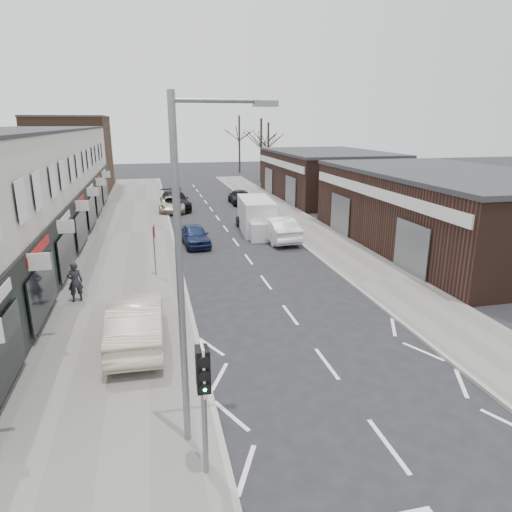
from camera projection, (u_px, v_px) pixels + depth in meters
ground at (353, 398)px, 12.89m from camera, size 160.00×160.00×0.00m
pavement_left at (131, 233)px, 31.97m from camera, size 5.50×64.00×0.12m
pavement_right at (300, 224)px, 34.68m from camera, size 3.50×64.00×0.12m
shop_terrace_left at (8, 191)px, 27.18m from camera, size 8.00×41.00×7.10m
brick_block_far at (72, 155)px, 50.89m from camera, size 8.00×10.00×8.00m
right_unit_near at (447, 211)px, 28.05m from camera, size 10.00×18.00×4.50m
right_unit_far at (326, 176)px, 46.74m from camera, size 10.00×16.00×4.50m
tree_far_a at (261, 182)px, 59.70m from camera, size 3.60×3.60×8.00m
tree_far_b at (268, 176)px, 65.85m from camera, size 3.60×3.60×7.50m
tree_far_c at (240, 173)px, 70.81m from camera, size 3.60×3.60×8.50m
traffic_light at (203, 380)px, 9.37m from camera, size 0.28×0.60×3.10m
street_lamp at (187, 261)px, 9.86m from camera, size 2.23×0.22×8.00m
warning_sign at (154, 235)px, 22.36m from camera, size 0.12×0.80×2.70m
white_van at (257, 217)px, 32.19m from camera, size 2.51×6.14×2.33m
sedan_on_pavement at (136, 321)px, 15.61m from camera, size 1.86×5.07×1.66m
pedestrian at (75, 282)px, 19.38m from camera, size 0.72×0.56×1.73m
parked_car_left_a at (195, 235)px, 28.77m from camera, size 1.83×3.95×1.31m
parked_car_left_b at (175, 201)px, 40.63m from camera, size 2.72×5.65×1.59m
parked_car_left_c at (173, 204)px, 39.72m from camera, size 2.56×4.87×1.31m
parked_car_right_a at (277, 228)px, 29.91m from camera, size 2.08×5.02×1.61m
parked_car_right_b at (240, 196)px, 43.33m from camera, size 1.77×4.29×1.45m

